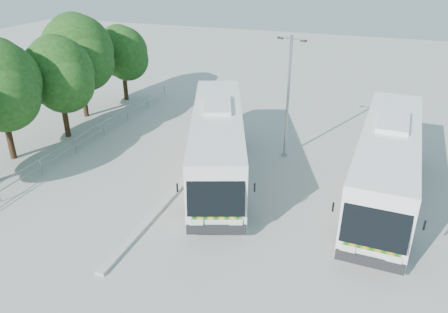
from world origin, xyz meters
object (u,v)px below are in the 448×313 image
at_px(lamppost, 288,93).
at_px(tree_far_e, 123,52).
at_px(coach_adjacent, 386,162).
at_px(coach_main, 217,141).
at_px(tree_far_c, 59,73).
at_px(tree_far_d, 78,51).

bearing_deg(lamppost, tree_far_e, 174.28).
bearing_deg(coach_adjacent, coach_main, -174.67).
relative_size(tree_far_e, coach_adjacent, 0.46).
height_order(tree_far_c, coach_main, tree_far_c).
height_order(coach_adjacent, lamppost, lamppost).
bearing_deg(coach_adjacent, tree_far_e, 157.75).
bearing_deg(tree_far_c, tree_far_e, 93.54).
height_order(tree_far_c, lamppost, lamppost).
relative_size(coach_main, lamppost, 1.80).
bearing_deg(tree_far_d, tree_far_c, -72.17).
height_order(tree_far_d, lamppost, tree_far_d).
xyz_separation_m(tree_far_d, coach_adjacent, (20.92, -4.98, -2.88)).
distance_m(tree_far_c, coach_main, 11.49).
relative_size(tree_far_c, coach_adjacent, 0.50).
bearing_deg(tree_far_d, tree_far_e, 81.37).
distance_m(coach_adjacent, lamppost, 6.71).
relative_size(tree_far_c, lamppost, 0.91).
distance_m(tree_far_d, coach_main, 13.74).
bearing_deg(coach_adjacent, tree_far_d, 169.46).
relative_size(tree_far_c, tree_far_e, 1.10).
distance_m(tree_far_e, coach_main, 15.37).
bearing_deg(tree_far_c, lamppost, 7.36).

